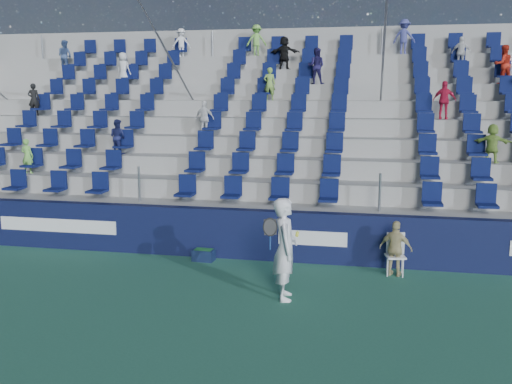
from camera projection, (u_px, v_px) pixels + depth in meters
ground at (216, 306)px, 10.74m from camera, size 70.00×70.00×0.00m
sponsor_wall at (251, 234)px, 13.67m from camera, size 24.00×0.32×1.20m
grandstand at (283, 149)px, 18.32m from camera, size 24.00×8.17×6.63m
tennis_player at (285, 249)px, 10.95m from camera, size 0.70×0.80×1.99m
line_judge_chair at (395, 251)px, 12.54m from camera, size 0.48×0.49×0.92m
line_judge at (396, 249)px, 12.39m from camera, size 0.77×0.48×1.22m
ball_bin at (204, 254)px, 13.57m from camera, size 0.52×0.36×0.28m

